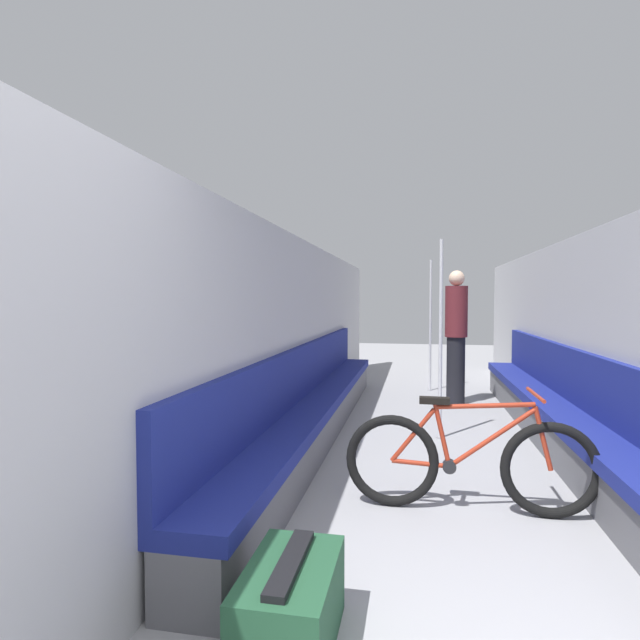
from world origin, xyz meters
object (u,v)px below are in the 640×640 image
bench_seat_row_right (561,417)px  passenger_standing (456,335)px  grab_pole_near (430,327)px  grab_pole_far (441,342)px  luggage_bag (290,606)px  bicycle (469,462)px  bench_seat_row_left (317,407)px

bench_seat_row_right → passenger_standing: (-0.82, 1.97, 0.63)m
grab_pole_near → passenger_standing: size_ratio=1.12×
grab_pole_far → luggage_bag: size_ratio=3.33×
passenger_standing → bicycle: bearing=143.5°
bench_seat_row_right → grab_pole_near: size_ratio=3.04×
bicycle → grab_pole_near: bearing=77.9°
grab_pole_near → luggage_bag: 6.12m
bench_seat_row_left → grab_pole_far: size_ratio=3.04×
bench_seat_row_right → passenger_standing: bearing=112.6°
bicycle → luggage_bag: bearing=-133.5°
bench_seat_row_left → luggage_bag: (0.50, -3.09, -0.14)m
bench_seat_row_left → passenger_standing: bearing=52.0°
grab_pole_far → passenger_standing: size_ratio=1.12×
bicycle → grab_pole_far: (-0.11, 1.80, 0.66)m
grab_pole_near → passenger_standing: 1.01m
bicycle → passenger_standing: bearing=73.2°
bench_seat_row_left → bench_seat_row_right: same height
grab_pole_near → bench_seat_row_right: bearing=-68.8°
grab_pole_near → luggage_bag: bearing=-96.8°
bench_seat_row_left → bicycle: 2.10m
bench_seat_row_left → passenger_standing: passenger_standing is taller
passenger_standing → luggage_bag: 5.23m
bench_seat_row_left → grab_pole_far: grab_pole_far is taller
grab_pole_near → bench_seat_row_left: bearing=-112.6°
bench_seat_row_left → luggage_bag: 3.14m
bicycle → grab_pole_near: (-0.14, 4.53, 0.66)m
passenger_standing → bench_seat_row_right: bearing=169.0°
grab_pole_near → grab_pole_far: bearing=-89.4°
bench_seat_row_left → passenger_standing: 2.58m
luggage_bag → grab_pole_far: bearing=77.3°
bench_seat_row_right → bicycle: bearing=-122.0°
bench_seat_row_left → grab_pole_far: bearing=9.1°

